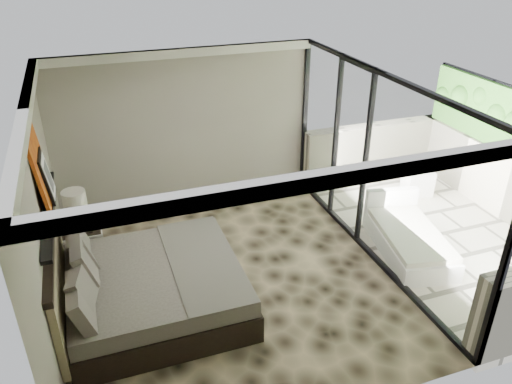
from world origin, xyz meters
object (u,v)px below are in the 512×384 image
object	(u,v)px
ottoman	(418,181)
bed	(147,288)
table_lamp	(75,205)
nightstand	(84,241)
lounger	(408,238)

from	to	relation	value
ottoman	bed	bearing A→B (deg)	-162.68
bed	table_lamp	size ratio (longest dim) A/B	3.68
nightstand	lounger	bearing A→B (deg)	-38.15
lounger	table_lamp	bearing A→B (deg)	174.05
nightstand	ottoman	size ratio (longest dim) A/B	1.20
bed	ottoman	size ratio (longest dim) A/B	4.72
bed	nightstand	size ratio (longest dim) A/B	3.93
table_lamp	lounger	size ratio (longest dim) A/B	0.33
table_lamp	lounger	distance (m)	5.05
nightstand	lounger	size ratio (longest dim) A/B	0.31
nightstand	table_lamp	size ratio (longest dim) A/B	0.94
table_lamp	ottoman	world-z (taller)	table_lamp
bed	nightstand	xyz separation A→B (m)	(-0.73, 1.54, -0.08)
bed	table_lamp	xyz separation A→B (m)	(-0.75, 1.55, 0.55)
table_lamp	ottoman	distance (m)	6.14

